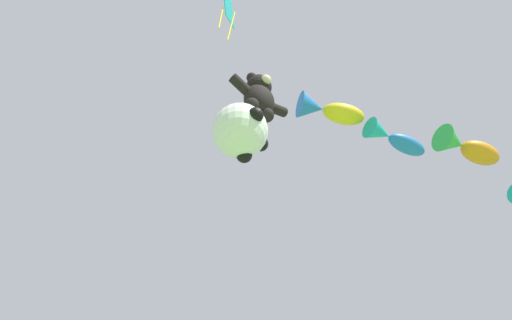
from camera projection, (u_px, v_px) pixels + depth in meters
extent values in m
ellipsoid|color=black|center=(259.00, 101.00, 8.96)|extent=(0.73, 0.63, 0.90)
sphere|color=black|center=(259.00, 87.00, 9.50)|extent=(0.62, 0.62, 0.62)
sphere|color=beige|center=(266.00, 80.00, 9.33)|extent=(0.26, 0.26, 0.26)
sphere|color=black|center=(252.00, 78.00, 9.61)|extent=(0.25, 0.25, 0.25)
cylinder|color=black|center=(240.00, 85.00, 8.90)|extent=(0.53, 0.24, 0.42)
sphere|color=black|center=(252.00, 105.00, 8.55)|extent=(0.33, 0.33, 0.33)
sphere|color=black|center=(266.00, 88.00, 9.77)|extent=(0.25, 0.25, 0.25)
cylinder|color=black|center=(277.00, 110.00, 9.28)|extent=(0.53, 0.24, 0.42)
sphere|color=black|center=(267.00, 115.00, 8.70)|extent=(0.33, 0.33, 0.33)
sphere|color=white|center=(240.00, 131.00, 7.64)|extent=(1.08, 1.08, 1.08)
sphere|color=black|center=(261.00, 144.00, 7.82)|extent=(0.30, 0.30, 0.30)
sphere|color=black|center=(226.00, 130.00, 8.04)|extent=(0.30, 0.30, 0.30)
sphere|color=black|center=(255.00, 115.00, 7.34)|extent=(0.30, 0.30, 0.30)
sphere|color=black|center=(244.00, 155.00, 7.48)|extent=(0.30, 0.30, 0.30)
ellipsoid|color=yellow|center=(344.00, 114.00, 12.23)|extent=(1.49, 1.13, 0.57)
cone|color=blue|center=(311.00, 107.00, 12.07)|extent=(1.00, 1.05, 0.84)
sphere|color=black|center=(356.00, 115.00, 12.41)|extent=(0.15, 0.15, 0.15)
ellipsoid|color=blue|center=(407.00, 145.00, 12.35)|extent=(1.43, 0.78, 0.47)
cone|color=#19ADB2|center=(379.00, 132.00, 12.07)|extent=(0.85, 0.81, 0.69)
sphere|color=black|center=(416.00, 148.00, 12.57)|extent=(0.12, 0.12, 0.12)
ellipsoid|color=orange|center=(480.00, 153.00, 12.92)|extent=(1.58, 1.07, 0.64)
cone|color=green|center=(452.00, 142.00, 12.65)|extent=(0.99, 1.10, 0.93)
sphere|color=black|center=(489.00, 155.00, 13.16)|extent=(0.16, 0.16, 0.16)
cube|color=#19ADB2|center=(229.00, 7.00, 10.37)|extent=(0.89, 0.77, 1.16)
cylinder|color=yellow|center=(221.00, 17.00, 9.41)|extent=(0.03, 0.05, 1.52)
cylinder|color=yellow|center=(231.00, 25.00, 9.48)|extent=(0.03, 0.19, 1.60)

